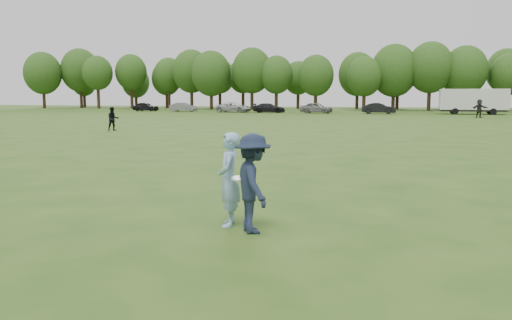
{
  "coord_description": "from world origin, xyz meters",
  "views": [
    {
      "loc": [
        3.4,
        -8.1,
        2.33
      ],
      "look_at": [
        0.82,
        1.09,
        1.1
      ],
      "focal_mm": 35.0,
      "sensor_mm": 36.0,
      "label": 1
    }
  ],
  "objects_px": {
    "car_c": "(234,107)",
    "cargo_trailer": "(473,100)",
    "defender": "(253,183)",
    "car_a": "(146,107)",
    "player_far_a": "(113,119)",
    "car_f": "(379,108)",
    "car_e": "(316,108)",
    "car_b": "(183,107)",
    "player_far_d": "(479,108)",
    "car_d": "(269,108)",
    "thrower": "(229,179)"
  },
  "relations": [
    {
      "from": "player_far_d",
      "to": "car_c",
      "type": "distance_m",
      "value": 32.45
    },
    {
      "from": "thrower",
      "to": "player_far_a",
      "type": "relative_size",
      "value": 1.06
    },
    {
      "from": "car_c",
      "to": "player_far_d",
      "type": "bearing_deg",
      "value": -101.51
    },
    {
      "from": "defender",
      "to": "car_e",
      "type": "height_order",
      "value": "defender"
    },
    {
      "from": "car_b",
      "to": "car_c",
      "type": "xyz_separation_m",
      "value": [
        8.23,
        -0.85,
        0.04
      ]
    },
    {
      "from": "car_f",
      "to": "defender",
      "type": "bearing_deg",
      "value": -179.1
    },
    {
      "from": "car_b",
      "to": "defender",
      "type": "bearing_deg",
      "value": -151.96
    },
    {
      "from": "player_far_a",
      "to": "car_a",
      "type": "relative_size",
      "value": 0.4
    },
    {
      "from": "car_c",
      "to": "player_far_a",
      "type": "bearing_deg",
      "value": -167.75
    },
    {
      "from": "car_c",
      "to": "car_e",
      "type": "bearing_deg",
      "value": -87.43
    },
    {
      "from": "cargo_trailer",
      "to": "car_a",
      "type": "bearing_deg",
      "value": 178.69
    },
    {
      "from": "defender",
      "to": "car_e",
      "type": "distance_m",
      "value": 59.69
    },
    {
      "from": "thrower",
      "to": "car_e",
      "type": "xyz_separation_m",
      "value": [
        -7.54,
        58.83,
        -0.11
      ]
    },
    {
      "from": "car_a",
      "to": "car_b",
      "type": "distance_m",
      "value": 6.55
    },
    {
      "from": "defender",
      "to": "player_far_a",
      "type": "height_order",
      "value": "defender"
    },
    {
      "from": "car_b",
      "to": "car_c",
      "type": "height_order",
      "value": "car_c"
    },
    {
      "from": "defender",
      "to": "car_c",
      "type": "bearing_deg",
      "value": -12.54
    },
    {
      "from": "cargo_trailer",
      "to": "car_e",
      "type": "bearing_deg",
      "value": -176.42
    },
    {
      "from": "car_a",
      "to": "cargo_trailer",
      "type": "relative_size",
      "value": 0.44
    },
    {
      "from": "defender",
      "to": "car_d",
      "type": "bearing_deg",
      "value": -17.11
    },
    {
      "from": "car_b",
      "to": "car_f",
      "type": "xyz_separation_m",
      "value": [
        28.4,
        -1.83,
        0.05
      ]
    },
    {
      "from": "defender",
      "to": "car_f",
      "type": "relative_size",
      "value": 0.4
    },
    {
      "from": "player_far_d",
      "to": "cargo_trailer",
      "type": "relative_size",
      "value": 0.22
    },
    {
      "from": "player_far_a",
      "to": "car_f",
      "type": "xyz_separation_m",
      "value": [
        16.13,
        37.28,
        -0.09
      ]
    },
    {
      "from": "player_far_a",
      "to": "car_c",
      "type": "relative_size",
      "value": 0.32
    },
    {
      "from": "player_far_d",
      "to": "car_b",
      "type": "distance_m",
      "value": 40.58
    },
    {
      "from": "car_e",
      "to": "cargo_trailer",
      "type": "bearing_deg",
      "value": -79.75
    },
    {
      "from": "defender",
      "to": "car_c",
      "type": "relative_size",
      "value": 0.34
    },
    {
      "from": "thrower",
      "to": "car_e",
      "type": "distance_m",
      "value": 59.31
    },
    {
      "from": "car_c",
      "to": "cargo_trailer",
      "type": "relative_size",
      "value": 0.56
    },
    {
      "from": "defender",
      "to": "car_a",
      "type": "relative_size",
      "value": 0.43
    },
    {
      "from": "cargo_trailer",
      "to": "car_b",
      "type": "bearing_deg",
      "value": 179.44
    },
    {
      "from": "cargo_trailer",
      "to": "car_f",
      "type": "bearing_deg",
      "value": -172.83
    },
    {
      "from": "car_b",
      "to": "cargo_trailer",
      "type": "relative_size",
      "value": 0.45
    },
    {
      "from": "car_b",
      "to": "car_f",
      "type": "bearing_deg",
      "value": -90.6
    },
    {
      "from": "car_f",
      "to": "cargo_trailer",
      "type": "xyz_separation_m",
      "value": [
        11.48,
        1.44,
        1.06
      ]
    },
    {
      "from": "car_b",
      "to": "car_e",
      "type": "xyz_separation_m",
      "value": [
        20.2,
        -1.62,
        0.07
      ]
    },
    {
      "from": "player_far_d",
      "to": "car_d",
      "type": "bearing_deg",
      "value": 130.76
    },
    {
      "from": "car_a",
      "to": "car_e",
      "type": "xyz_separation_m",
      "value": [
        26.72,
        -2.29,
        0.06
      ]
    },
    {
      "from": "defender",
      "to": "car_f",
      "type": "xyz_separation_m",
      "value": [
        0.12,
        58.93,
        -0.14
      ]
    },
    {
      "from": "car_c",
      "to": "cargo_trailer",
      "type": "xyz_separation_m",
      "value": [
        31.65,
        0.47,
        1.07
      ]
    },
    {
      "from": "car_f",
      "to": "player_far_a",
      "type": "bearing_deg",
      "value": 157.61
    },
    {
      "from": "cargo_trailer",
      "to": "player_far_a",
      "type": "bearing_deg",
      "value": -125.5
    },
    {
      "from": "car_a",
      "to": "car_d",
      "type": "xyz_separation_m",
      "value": [
        19.99,
        -1.75,
        -0.03
      ]
    },
    {
      "from": "car_a",
      "to": "car_f",
      "type": "distance_m",
      "value": 35.01
    },
    {
      "from": "thrower",
      "to": "car_c",
      "type": "relative_size",
      "value": 0.33
    },
    {
      "from": "car_b",
      "to": "car_e",
      "type": "relative_size",
      "value": 0.93
    },
    {
      "from": "car_c",
      "to": "car_f",
      "type": "relative_size",
      "value": 1.17
    },
    {
      "from": "car_c",
      "to": "car_e",
      "type": "distance_m",
      "value": 11.99
    },
    {
      "from": "player_far_a",
      "to": "car_d",
      "type": "bearing_deg",
      "value": 45.46
    }
  ]
}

